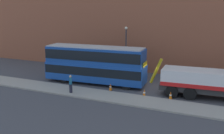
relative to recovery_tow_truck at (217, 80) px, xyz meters
The scene contains 10 objects.
ground_plane 6.18m from the recovery_tow_truck, behind, with size 120.00×120.00×0.00m, color #424247.
near_kerb 7.14m from the recovery_tow_truck, 148.30° to the right, with size 60.00×2.80×0.15m, color gray.
building_facade 11.49m from the recovery_tow_truck, 127.89° to the left, with size 60.00×1.50×16.00m.
recovery_tow_truck is the anchor object (origin of this frame).
double_decker_bus 12.32m from the recovery_tow_truck, behind, with size 11.16×3.31×4.06m.
pedestrian_onlooker 13.41m from the recovery_tow_truck, 161.34° to the right, with size 0.43×0.48×1.71m.
traffic_cone_near_bus 9.94m from the recovery_tow_truck, 169.67° to the right, with size 0.36×0.36×0.72m.
traffic_cone_midway 6.58m from the recovery_tow_truck, 160.43° to the right, with size 0.36×0.36×0.72m.
traffic_cone_near_truck 4.37m from the recovery_tow_truck, 152.96° to the right, with size 0.36×0.36×0.72m.
street_lamp 12.24m from the recovery_tow_truck, 153.60° to the left, with size 0.36×0.36×5.83m.
Camera 1 is at (6.72, -25.23, 8.06)m, focal length 42.47 mm.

